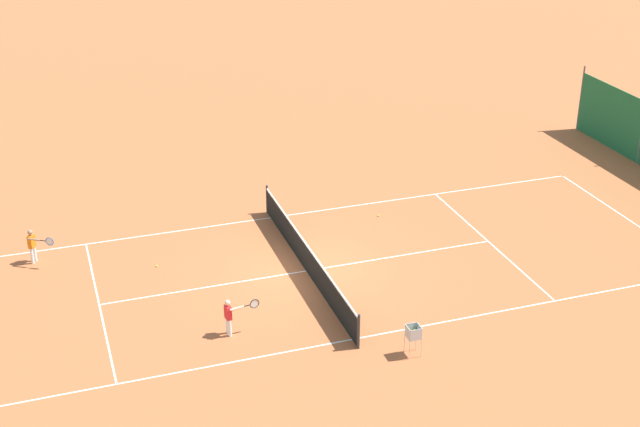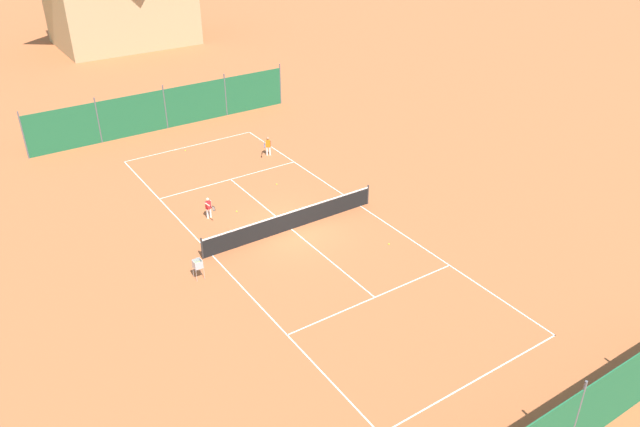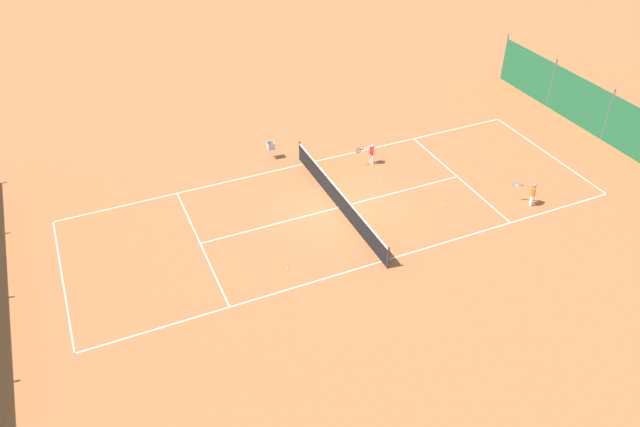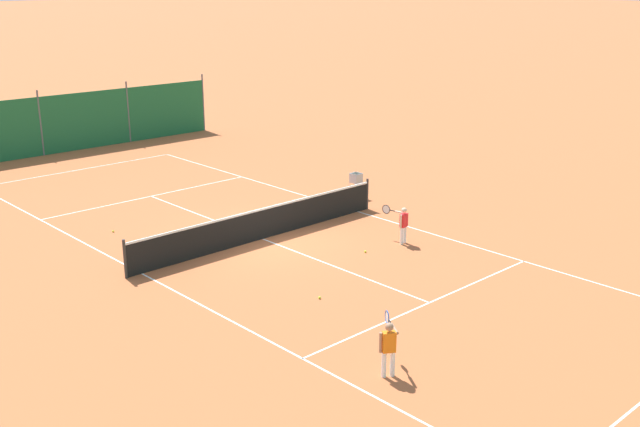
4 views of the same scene
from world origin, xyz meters
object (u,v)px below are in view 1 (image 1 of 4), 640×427
at_px(player_near_baseline, 33,244).
at_px(tennis_ball_mid_court, 225,308).
at_px(tennis_ball_alley_right, 157,266).
at_px(player_near_service, 230,314).
at_px(ball_hopper, 413,334).
at_px(tennis_net, 306,257).
at_px(tennis_ball_far_corner, 378,216).

height_order(player_near_baseline, tennis_ball_mid_court, player_near_baseline).
xyz_separation_m(player_near_baseline, tennis_ball_alley_right, (-1.54, -3.62, -0.64)).
distance_m(player_near_baseline, player_near_service, 7.84).
distance_m(player_near_service, ball_hopper, 5.02).
bearing_deg(player_near_baseline, tennis_ball_alley_right, -113.07).
distance_m(tennis_net, ball_hopper, 5.44).
xyz_separation_m(player_near_baseline, player_near_service, (-6.09, -4.94, -0.02)).
relative_size(tennis_ball_alley_right, tennis_ball_mid_court, 1.00).
xyz_separation_m(tennis_ball_far_corner, ball_hopper, (-8.27, 2.39, 0.62)).
bearing_deg(tennis_ball_mid_court, tennis_net, -64.60).
distance_m(player_near_baseline, tennis_ball_alley_right, 3.98).
xyz_separation_m(tennis_ball_mid_court, ball_hopper, (-3.90, -4.19, 0.62)).
bearing_deg(player_near_baseline, tennis_ball_far_corner, -91.66).
relative_size(tennis_net, player_near_service, 8.28).
xyz_separation_m(player_near_service, ball_hopper, (-2.51, -4.35, 0.01)).
bearing_deg(tennis_ball_far_corner, player_near_baseline, 88.34).
bearing_deg(tennis_ball_alley_right, ball_hopper, -141.26).
height_order(player_near_service, tennis_ball_mid_court, player_near_service).
relative_size(tennis_net, tennis_ball_alley_right, 139.09).
height_order(tennis_net, tennis_ball_mid_court, tennis_net).
bearing_deg(player_near_service, ball_hopper, -120.03).
xyz_separation_m(tennis_net, tennis_ball_mid_court, (-1.39, 2.94, -0.47)).
bearing_deg(tennis_net, player_near_service, 131.89).
distance_m(player_near_baseline, tennis_ball_mid_court, 6.97).
distance_m(tennis_net, tennis_ball_far_corner, 4.73).
distance_m(player_near_service, tennis_ball_far_corner, 8.88).
height_order(tennis_net, player_near_baseline, player_near_baseline).
distance_m(tennis_net, player_near_service, 4.16).
bearing_deg(tennis_net, tennis_ball_alley_right, 68.12).
bearing_deg(tennis_ball_mid_court, tennis_ball_alley_right, 25.07).
bearing_deg(player_near_service, tennis_ball_alley_right, 16.18).
bearing_deg(player_near_baseline, tennis_net, -112.42).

